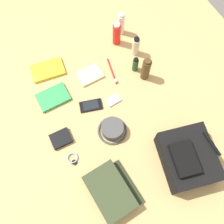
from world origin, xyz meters
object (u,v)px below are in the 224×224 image
(bucket_hat, at_px, (112,129))
(wallet, at_px, (61,138))
(toiletry_pouch, at_px, (111,191))
(shampoo_bottle, at_px, (135,64))
(cell_phone, at_px, (91,106))
(wristwatch, at_px, (73,159))
(paperback_novel, at_px, (48,70))
(travel_guidebook, at_px, (53,97))
(backpack, at_px, (187,158))
(sunscreen_spray, at_px, (117,34))
(media_player, at_px, (114,100))
(cologne_bottle, at_px, (146,69))
(toothpaste_tube, at_px, (121,24))
(toothbrush, at_px, (112,72))
(notepad, at_px, (90,75))
(lotion_bottle, at_px, (136,46))

(bucket_hat, distance_m, wallet, 0.29)
(toiletry_pouch, relative_size, shampoo_bottle, 2.50)
(cell_phone, relative_size, wristwatch, 2.02)
(paperback_novel, height_order, travel_guidebook, same)
(backpack, distance_m, travel_guidebook, 0.83)
(sunscreen_spray, xyz_separation_m, wallet, (0.44, -0.58, -0.07))
(toiletry_pouch, distance_m, travel_guidebook, 0.64)
(bucket_hat, relative_size, media_player, 1.89)
(cologne_bottle, distance_m, wallet, 0.63)
(media_player, bearing_deg, wristwatch, -60.07)
(toothpaste_tube, bearing_deg, toiletry_pouch, -31.16)
(shampoo_bottle, height_order, wallet, shampoo_bottle)
(travel_guidebook, xyz_separation_m, wristwatch, (0.39, -0.05, -0.00))
(toothpaste_tube, xyz_separation_m, wallet, (0.50, -0.65, -0.07))
(cologne_bottle, bearing_deg, toothbrush, -124.99)
(shampoo_bottle, distance_m, paperback_novel, 0.54)
(bucket_hat, height_order, cologne_bottle, cologne_bottle)
(sunscreen_spray, bearing_deg, wallet, -52.98)
(toothpaste_tube, relative_size, travel_guidebook, 0.88)
(backpack, distance_m, notepad, 0.75)
(backpack, xyz_separation_m, lotion_bottle, (-0.73, 0.11, -0.00))
(backpack, relative_size, media_player, 3.99)
(toiletry_pouch, xyz_separation_m, wristwatch, (-0.25, -0.10, -0.03))
(lotion_bottle, bearing_deg, bucket_hat, -42.91)
(sunscreen_spray, height_order, cell_phone, sunscreen_spray)
(notepad, bearing_deg, toiletry_pouch, -18.66)
(toiletry_pouch, height_order, wristwatch, toiletry_pouch)
(notepad, bearing_deg, paperback_novel, -127.22)
(shampoo_bottle, bearing_deg, wallet, -70.76)
(cell_phone, bearing_deg, wallet, -65.98)
(cell_phone, height_order, media_player, cell_phone)
(toiletry_pouch, bearing_deg, cologne_bottle, 135.69)
(travel_guidebook, bearing_deg, cell_phone, 49.32)
(paperback_novel, bearing_deg, cologne_bottle, 58.50)
(backpack, bearing_deg, paperback_novel, -153.09)
(travel_guidebook, height_order, wristwatch, travel_guidebook)
(backpack, relative_size, toothbrush, 1.91)
(bucket_hat, xyz_separation_m, travel_guidebook, (-0.35, -0.22, -0.02))
(toiletry_pouch, bearing_deg, shampoo_bottle, 141.07)
(media_player, distance_m, wristwatch, 0.41)
(travel_guidebook, distance_m, cell_phone, 0.23)
(cell_phone, xyz_separation_m, wristwatch, (0.24, -0.22, -0.00))
(toiletry_pouch, relative_size, lotion_bottle, 1.95)
(paperback_novel, xyz_separation_m, travel_guidebook, (0.19, -0.04, 0.00))
(toothpaste_tube, distance_m, media_player, 0.51)
(toiletry_pouch, xyz_separation_m, toothbrush, (-0.62, 0.33, -0.03))
(notepad, bearing_deg, cell_phone, -25.58)
(paperback_novel, bearing_deg, travel_guidebook, -12.70)
(toothbrush, bearing_deg, backpack, 7.64)
(toiletry_pouch, bearing_deg, wallet, -163.10)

